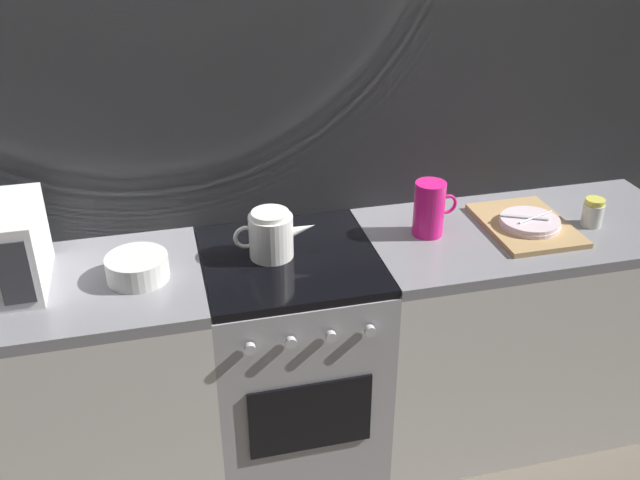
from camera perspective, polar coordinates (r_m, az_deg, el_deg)
The scene contains 10 objects.
ground_plane at distance 2.98m, azimuth -2.09°, elevation -16.46°, with size 8.00×8.00×0.00m, color #6B6054.
back_wall at distance 2.59m, azimuth -4.07°, elevation 7.94°, with size 3.60×0.05×2.40m.
counter_left at distance 2.70m, azimuth -21.73°, elevation -11.86°, with size 1.20×0.60×0.90m.
stove_unit at distance 2.68m, azimuth -2.25°, elevation -9.70°, with size 0.60×0.63×0.90m.
counter_right at distance 2.96m, azimuth 15.20°, elevation -6.74°, with size 1.20×0.60×0.90m.
kettle at distance 2.40m, azimuth -3.92°, elevation 0.44°, with size 0.28×0.15×0.17m.
mixing_bowl at distance 2.36m, azimuth -14.38°, elevation -2.14°, with size 0.20×0.20×0.08m, color silver.
pitcher at distance 2.56m, azimuth 8.74°, elevation 2.50°, with size 0.16×0.11×0.20m.
dish_pile at distance 2.70m, azimuth 16.24°, elevation 1.22°, with size 0.30×0.40×0.06m.
spice_jar at distance 2.79m, azimuth 20.97°, elevation 2.08°, with size 0.08×0.08×0.10m.
Camera 1 is at (-0.40, -2.06, 2.12)m, focal length 40.06 mm.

